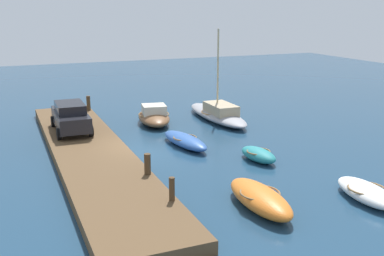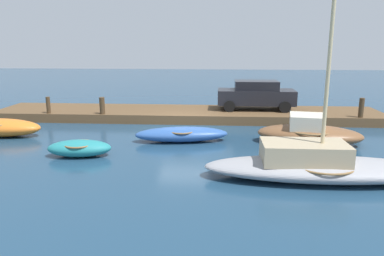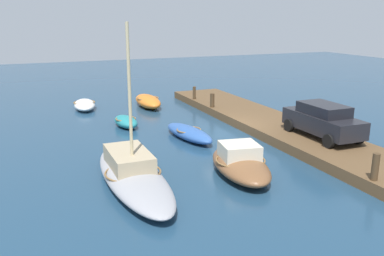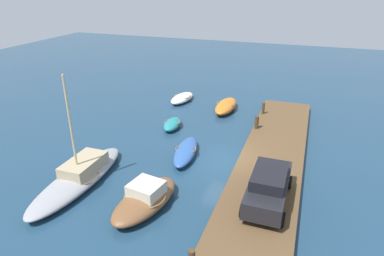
% 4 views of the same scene
% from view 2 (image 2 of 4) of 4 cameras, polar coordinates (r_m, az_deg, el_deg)
% --- Properties ---
extents(ground_plane, '(84.00, 84.00, 0.00)m').
position_cam_2_polar(ground_plane, '(18.88, -1.39, -0.03)').
color(ground_plane, navy).
extents(dock_platform, '(21.70, 3.65, 0.49)m').
position_cam_2_polar(dock_platform, '(21.33, -0.75, 2.17)').
color(dock_platform, brown).
rests_on(dock_platform, ground_plane).
extents(dinghy_teal, '(2.51, 1.33, 0.63)m').
position_cam_2_polar(dinghy_teal, '(14.83, -16.92, -2.96)').
color(dinghy_teal, teal).
rests_on(dinghy_teal, ground_plane).
extents(sailboat_grey, '(7.48, 2.15, 6.04)m').
position_cam_2_polar(sailboat_grey, '(12.49, 18.90, -5.44)').
color(sailboat_grey, '#939399').
rests_on(sailboat_grey, ground_plane).
extents(motorboat_brown, '(4.65, 2.65, 1.28)m').
position_cam_2_polar(motorboat_brown, '(16.64, 17.54, -0.68)').
color(motorboat_brown, brown).
rests_on(motorboat_brown, ground_plane).
extents(rowboat_blue, '(4.21, 1.80, 0.65)m').
position_cam_2_polar(rowboat_blue, '(16.30, -1.61, -0.95)').
color(rowboat_blue, '#2D569E').
rests_on(rowboat_blue, ground_plane).
extents(mooring_post_west, '(0.26, 0.26, 1.01)m').
position_cam_2_polar(mooring_post_west, '(20.92, 24.59, 2.85)').
color(mooring_post_west, '#47331E').
rests_on(mooring_post_west, dock_platform).
extents(mooring_post_mid_west, '(0.28, 0.28, 0.90)m').
position_cam_2_polar(mooring_post_mid_west, '(20.55, -13.65, 3.35)').
color(mooring_post_mid_west, '#47331E').
rests_on(mooring_post_mid_west, dock_platform).
extents(mooring_post_mid_east, '(0.22, 0.22, 0.90)m').
position_cam_2_polar(mooring_post_mid_east, '(21.64, -21.23, 3.30)').
color(mooring_post_mid_east, '#47331E').
rests_on(mooring_post_mid_east, dock_platform).
extents(parked_car, '(4.36, 1.96, 1.66)m').
position_cam_2_polar(parked_car, '(21.55, 9.81, 5.08)').
color(parked_car, black).
rests_on(parked_car, dock_platform).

